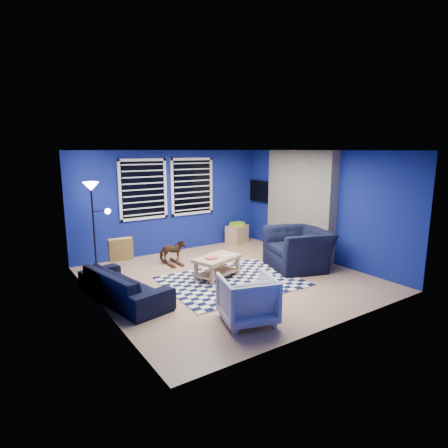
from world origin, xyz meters
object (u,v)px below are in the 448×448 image
Objects in this scene: armchair_bent at (247,299)px; coffee_table at (217,263)px; armchair_big at (298,249)px; floor_lamp at (93,199)px; sofa at (124,285)px; cabinet at (237,234)px; rocking_horse at (172,251)px; tv at (262,191)px.

armchair_bent reaches higher than coffee_table.
armchair_big is 0.69× the size of floor_lamp.
cabinet is (3.90, 2.15, -0.02)m from sofa.
rocking_horse is 2.44m from cabinet.
rocking_horse is (1.58, 1.39, 0.03)m from sofa.
tv is at bearing -115.08° from armchair_bent.
cabinet is at bearing -107.21° from armchair_bent.
armchair_bent is at bearing -170.95° from rocking_horse.
cabinet is at bearing 158.90° from tv.
tv is at bearing 0.34° from floor_lamp.
sofa is 1.46× the size of armchair_big.
rocking_horse is at bearing 103.60° from coffee_table.
armchair_bent reaches higher than cabinet.
coffee_table is (1.90, 0.05, 0.05)m from sofa.
rocking_horse is 0.30× the size of floor_lamp.
coffee_table is 1.53× the size of cabinet.
sofa is 2.10m from rocking_horse.
floor_lamp is (-3.66, 2.21, 1.11)m from armchair_big.
floor_lamp is (-3.83, -0.28, 1.28)m from cabinet.
floor_lamp reaches higher than rocking_horse.
sofa is at bearing -178.45° from coffee_table.
rocking_horse is at bearing 178.04° from cabinet.
armchair_bent reaches higher than sofa.
tv is 4.48m from floor_lamp.
rocking_horse is (-2.14, 1.72, -0.12)m from armchair_big.
tv is at bearing -41.40° from cabinet.
sofa reaches higher than rocking_horse.
armchair_bent is (-3.30, -3.68, -1.04)m from tv.
rocking_horse is at bearing -170.09° from tv.
armchair_bent is (1.25, -1.78, 0.08)m from sofa.
rocking_horse is 1.37m from coffee_table.
sofa is 2.41× the size of armchair_bent.
floor_lamp is at bearing 163.83° from cabinet.
rocking_horse is 2.01m from floor_lamp.
cabinet is (0.17, 2.49, -0.16)m from armchair_big.
floor_lamp is (-1.51, 0.49, 1.23)m from rocking_horse.
armchair_big is 1.23× the size of coffee_table.
floor_lamp is (-1.83, 1.83, 1.21)m from coffee_table.
sofa is 1.01× the size of floor_lamp.
armchair_big is at bearing -31.14° from floor_lamp.
armchair_bent is 1.94m from coffee_table.
cabinet reaches higher than rocking_horse.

